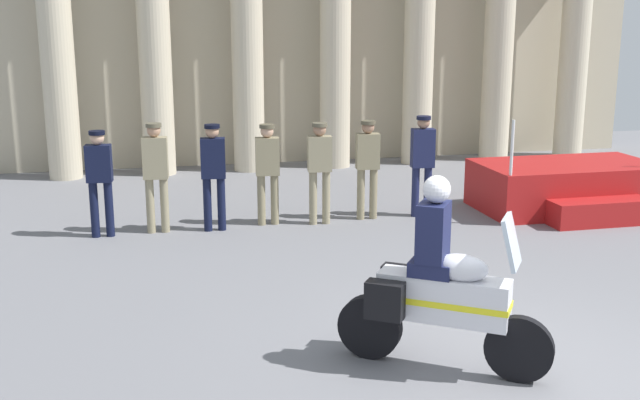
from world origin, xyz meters
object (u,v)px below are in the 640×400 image
object	(u,v)px
officer_in_row_0	(100,175)
officer_in_row_4	(320,165)
officer_in_row_2	(213,169)
officer_in_row_5	(368,161)
motorcycle_with_rider	(436,290)
officer_in_row_3	(268,166)
reviewing_stand	(568,188)
officer_in_row_1	(156,169)
officer_in_row_6	(423,158)

from	to	relation	value
officer_in_row_0	officer_in_row_4	size ratio (longest dim) A/B	0.99
officer_in_row_2	officer_in_row_5	size ratio (longest dim) A/B	1.02
officer_in_row_2	motorcycle_with_rider	bearing A→B (deg)	112.48
officer_in_row_2	officer_in_row_3	world-z (taller)	officer_in_row_2
officer_in_row_0	officer_in_row_4	world-z (taller)	officer_in_row_4
reviewing_stand	officer_in_row_3	size ratio (longest dim) A/B	1.88
officer_in_row_5	motorcycle_with_rider	world-z (taller)	motorcycle_with_rider
officer_in_row_1	motorcycle_with_rider	world-z (taller)	motorcycle_with_rider
officer_in_row_0	officer_in_row_5	world-z (taller)	officer_in_row_5
officer_in_row_3	officer_in_row_6	bearing A→B (deg)	-174.55
officer_in_row_0	officer_in_row_3	world-z (taller)	officer_in_row_0
officer_in_row_0	officer_in_row_2	world-z (taller)	officer_in_row_2
officer_in_row_4	motorcycle_with_rider	distance (m)	5.49
motorcycle_with_rider	officer_in_row_0	bearing A→B (deg)	155.66
reviewing_stand	officer_in_row_3	xyz separation A→B (m)	(-5.29, 0.22, 0.58)
officer_in_row_2	motorcycle_with_rider	world-z (taller)	motorcycle_with_rider
reviewing_stand	officer_in_row_6	world-z (taller)	reviewing_stand
officer_in_row_3	officer_in_row_5	xyz separation A→B (m)	(1.68, -0.02, 0.01)
reviewing_stand	officer_in_row_4	world-z (taller)	reviewing_stand
officer_in_row_0	officer_in_row_1	size ratio (longest dim) A/B	0.95
officer_in_row_3	officer_in_row_5	size ratio (longest dim) A/B	0.99
officer_in_row_4	officer_in_row_5	size ratio (longest dim) A/B	1.00
officer_in_row_3	officer_in_row_5	world-z (taller)	officer_in_row_5
officer_in_row_5	officer_in_row_6	distance (m)	0.96
reviewing_stand	officer_in_row_0	distance (m)	7.92
officer_in_row_1	officer_in_row_4	xyz separation A→B (m)	(2.60, -0.07, -0.03)
officer_in_row_4	motorcycle_with_rider	size ratio (longest dim) A/B	0.88
officer_in_row_0	officer_in_row_1	xyz separation A→B (m)	(0.84, 0.06, 0.05)
officer_in_row_1	officer_in_row_6	bearing A→B (deg)	-173.14
reviewing_stand	officer_in_row_3	bearing A→B (deg)	177.61
officer_in_row_4	reviewing_stand	bearing A→B (deg)	-174.52
officer_in_row_6	officer_in_row_4	bearing A→B (deg)	9.90
officer_in_row_4	officer_in_row_2	bearing A→B (deg)	6.91
reviewing_stand	officer_in_row_2	distance (m)	6.21
officer_in_row_0	officer_in_row_4	distance (m)	3.44
reviewing_stand	officer_in_row_5	xyz separation A→B (m)	(-3.61, 0.20, 0.58)
officer_in_row_0	officer_in_row_5	size ratio (longest dim) A/B	0.99
officer_in_row_0	officer_in_row_2	distance (m)	1.72
reviewing_stand	officer_in_row_5	world-z (taller)	reviewing_stand
officer_in_row_0	officer_in_row_3	xyz separation A→B (m)	(2.61, 0.14, -0.00)
officer_in_row_0	officer_in_row_1	world-z (taller)	officer_in_row_1
officer_in_row_2	officer_in_row_6	distance (m)	3.52
officer_in_row_2	officer_in_row_6	xyz separation A→B (m)	(3.52, 0.13, 0.01)
officer_in_row_2	officer_in_row_3	bearing A→B (deg)	-162.77
officer_in_row_1	officer_in_row_5	world-z (taller)	officer_in_row_1
reviewing_stand	officer_in_row_6	xyz separation A→B (m)	(-2.66, 0.18, 0.61)
reviewing_stand	officer_in_row_1	bearing A→B (deg)	178.87
reviewing_stand	officer_in_row_0	xyz separation A→B (m)	(-7.90, 0.08, 0.58)
reviewing_stand	officer_in_row_1	distance (m)	7.09
officer_in_row_0	officer_in_row_3	distance (m)	2.61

